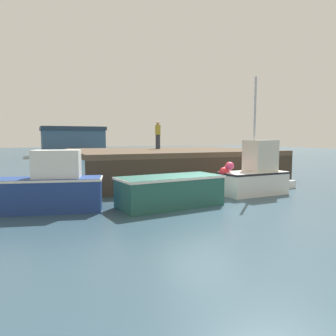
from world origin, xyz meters
name	(u,v)px	position (x,y,z in m)	size (l,w,h in m)	color
ground	(199,208)	(0.00, 0.00, -0.05)	(120.00, 160.00, 0.10)	#2D4756
pier	(173,155)	(1.95, 6.71, 1.52)	(11.02, 8.54, 1.80)	brown
fishing_boat_near_left	(46,188)	(-5.16, 1.34, 0.79)	(4.10, 2.13, 2.09)	navy
fishing_boat_near_right	(170,190)	(-0.97, 0.42, 0.59)	(3.98, 2.03, 1.11)	#23564C
fishing_boat_mid	(254,174)	(3.44, 1.21, 0.89)	(3.09, 1.55, 5.10)	silver
rowboat	(281,184)	(5.74, 2.02, 0.19)	(1.53, 0.94, 0.42)	white
dockworker	(158,135)	(1.74, 8.48, 2.66)	(0.34, 0.34, 1.72)	#2D3342
warehouse	(72,141)	(-0.28, 35.88, 2.02)	(8.27, 6.94, 4.00)	#385675
mooring_buoy_foreground	(181,200)	(-0.74, -0.02, 0.29)	(0.52, 0.52, 0.65)	yellow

